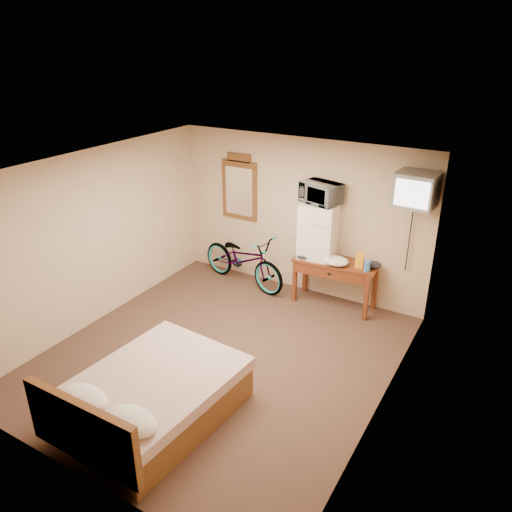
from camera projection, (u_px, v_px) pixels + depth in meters
name	position (u px, v px, depth m)	size (l,w,h in m)	color
room	(217.00, 271.00, 6.08)	(4.60, 4.64, 2.50)	#4E3127
desk	(334.00, 270.00, 7.57)	(1.30, 0.59, 0.75)	brown
mini_fridge	(319.00, 230.00, 7.54)	(0.57, 0.55, 0.86)	white
microwave	(321.00, 193.00, 7.30)	(0.56, 0.38, 0.31)	white
snack_bag	(360.00, 261.00, 7.27)	(0.12, 0.07, 0.23)	#FFA616
blue_cup	(367.00, 266.00, 7.19)	(0.09, 0.09, 0.16)	#3D7BD0
cloth_cream	(335.00, 261.00, 7.40)	(0.40, 0.31, 0.12)	beige
cloth_dark_a	(303.00, 256.00, 7.60)	(0.24, 0.18, 0.09)	black
cloth_dark_b	(374.00, 265.00, 7.31)	(0.22, 0.18, 0.10)	black
crt_television	(416.00, 190.00, 6.53)	(0.56, 0.62, 0.46)	black
wall_mirror	(239.00, 188.00, 8.25)	(0.65, 0.04, 1.10)	brown
bicycle	(243.00, 259.00, 8.33)	(0.60, 1.73, 0.91)	black
bed	(149.00, 399.00, 5.37)	(1.55, 1.98, 0.90)	brown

